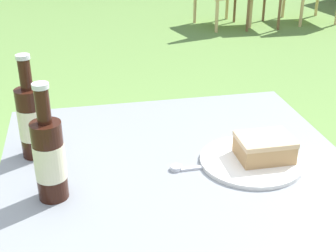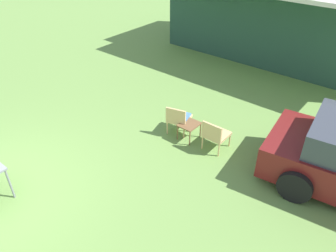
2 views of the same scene
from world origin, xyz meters
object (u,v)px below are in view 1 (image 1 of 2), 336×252
Objects in this scene: cake_on_plate at (258,154)px; cola_bottle_near at (32,120)px; cola_bottle_far at (49,158)px; patio_table at (176,188)px.

cake_on_plate is 0.96× the size of cola_bottle_near.
cola_bottle_far is at bearing -76.67° from cola_bottle_near.
patio_table is at bearing -17.42° from cola_bottle_near.
cake_on_plate is 0.96× the size of cola_bottle_far.
patio_table is 0.35m from cola_bottle_far.
cola_bottle_far reaches higher than patio_table.
cake_on_plate is (0.19, -0.04, 0.10)m from patio_table.
patio_table is at bearing 17.37° from cola_bottle_far.
cola_bottle_near is at bearing 164.81° from cake_on_plate.
patio_table is 3.37× the size of cake_on_plate.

